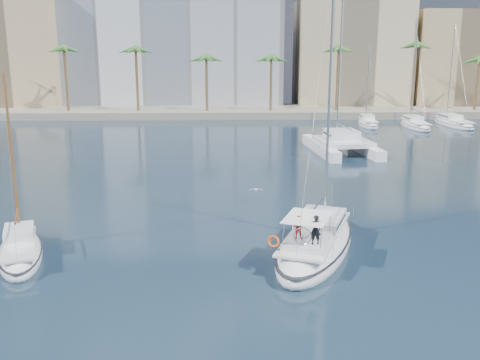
{
  "coord_description": "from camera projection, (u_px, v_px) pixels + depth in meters",
  "views": [
    {
      "loc": [
        -1.19,
        -32.69,
        11.44
      ],
      "look_at": [
        -0.38,
        1.5,
        2.96
      ],
      "focal_mm": 40.0,
      "sensor_mm": 36.0,
      "label": 1
    }
  ],
  "objects": [
    {
      "name": "palm_centre",
      "position": [
        234.0,
        55.0,
        87.33
      ],
      "size": [
        3.6,
        3.6,
        12.3
      ],
      "color": "brown",
      "rests_on": "ground"
    },
    {
      "name": "moored_yacht_b",
      "position": [
        415.0,
        128.0,
        78.78
      ],
      "size": [
        3.32,
        10.83,
        13.72
      ],
      "primitive_type": null,
      "rotation": [
        0.0,
        0.0,
        -0.02
      ],
      "color": "white",
      "rests_on": "ground"
    },
    {
      "name": "building_tan_left",
      "position": [
        4.0,
        50.0,
        97.84
      ],
      "size": [
        22.0,
        14.0,
        22.0
      ],
      "primitive_type": "cube",
      "color": "tan",
      "rests_on": "ground"
    },
    {
      "name": "palm_right",
      "position": [
        440.0,
        55.0,
        88.12
      ],
      "size": [
        3.6,
        3.6,
        12.3
      ],
      "color": "brown",
      "rests_on": "ground"
    },
    {
      "name": "building_beige",
      "position": [
        350.0,
        56.0,
        100.52
      ],
      "size": [
        20.0,
        14.0,
        20.0
      ],
      "primitive_type": "cube",
      "color": "#C5B28D",
      "rests_on": "ground"
    },
    {
      "name": "moored_yacht_c",
      "position": [
        453.0,
        125.0,
        80.87
      ],
      "size": [
        3.98,
        12.33,
        15.54
      ],
      "primitive_type": null,
      "rotation": [
        0.0,
        0.0,
        0.03
      ],
      "color": "white",
      "rests_on": "ground"
    },
    {
      "name": "small_sloop",
      "position": [
        20.0,
        251.0,
        29.82
      ],
      "size": [
        4.62,
        7.83,
        10.74
      ],
      "rotation": [
        0.0,
        0.0,
        0.33
      ],
      "color": "white",
      "rests_on": "ground"
    },
    {
      "name": "moored_yacht_a",
      "position": [
        368.0,
        126.0,
        80.57
      ],
      "size": [
        3.37,
        9.52,
        11.9
      ],
      "primitive_type": null,
      "rotation": [
        0.0,
        0.0,
        -0.07
      ],
      "color": "white",
      "rests_on": "ground"
    },
    {
      "name": "main_sloop",
      "position": [
        316.0,
        243.0,
        30.67
      ],
      "size": [
        7.59,
        12.11,
        17.16
      ],
      "rotation": [
        0.0,
        0.0,
        -0.37
      ],
      "color": "white",
      "rests_on": "ground"
    },
    {
      "name": "quay",
      "position": [
        234.0,
        111.0,
        93.55
      ],
      "size": [
        120.0,
        14.0,
        1.2
      ],
      "primitive_type": "cube",
      "color": "gray",
      "rests_on": "ground"
    },
    {
      "name": "ground",
      "position": [
        246.0,
        230.0,
        34.5
      ],
      "size": [
        160.0,
        160.0,
        0.0
      ],
      "primitive_type": "plane",
      "color": "black",
      "rests_on": "ground"
    },
    {
      "name": "palm_left",
      "position": [
        25.0,
        55.0,
        86.55
      ],
      "size": [
        3.6,
        3.6,
        12.3
      ],
      "color": "brown",
      "rests_on": "ground"
    },
    {
      "name": "catamaran",
      "position": [
        342.0,
        142.0,
        59.93
      ],
      "size": [
        7.19,
        12.54,
        17.49
      ],
      "rotation": [
        0.0,
        0.0,
        0.1
      ],
      "color": "white",
      "rests_on": "ground"
    },
    {
      "name": "building_tan_right",
      "position": [
        459.0,
        61.0,
        99.29
      ],
      "size": [
        18.0,
        12.0,
        18.0
      ],
      "primitive_type": "cube",
      "color": "tan",
      "rests_on": "ground"
    },
    {
      "name": "building_modern",
      "position": [
        170.0,
        34.0,
        101.69
      ],
      "size": [
        42.0,
        16.0,
        28.0
      ],
      "primitive_type": "cube",
      "color": "silver",
      "rests_on": "ground"
    },
    {
      "name": "seagull",
      "position": [
        256.0,
        190.0,
        40.13
      ],
      "size": [
        1.02,
        0.44,
        0.19
      ],
      "color": "silver",
      "rests_on": "ground"
    }
  ]
}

